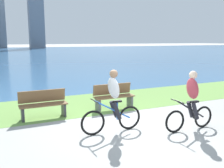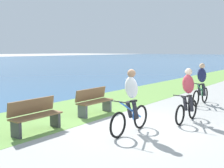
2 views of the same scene
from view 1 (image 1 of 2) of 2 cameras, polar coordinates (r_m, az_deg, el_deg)
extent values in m
plane|color=#9E9E99|center=(7.36, 4.72, -9.96)|extent=(300.00, 300.00, 0.00)
cube|color=#6B9947|center=(10.22, -4.49, -4.25)|extent=(120.00, 3.38, 0.01)
cube|color=#386693|center=(52.35, -21.39, 6.46)|extent=(300.00, 82.38, 0.00)
torus|color=black|center=(6.77, -4.31, -8.72)|extent=(0.68, 0.06, 0.68)
torus|color=black|center=(7.21, 3.95, -7.54)|extent=(0.68, 0.06, 0.68)
cylinder|color=blue|center=(6.89, 0.14, -5.77)|extent=(1.07, 0.04, 0.63)
cylinder|color=blue|center=(6.97, 1.19, -6.04)|extent=(0.04, 0.04, 0.49)
cube|color=black|center=(6.90, 1.20, -3.92)|extent=(0.24, 0.10, 0.05)
cylinder|color=black|center=(6.62, -3.97, -3.82)|extent=(0.03, 0.52, 0.03)
ellipsoid|color=white|center=(6.77, 0.37, -0.89)|extent=(0.40, 0.36, 0.65)
sphere|color=#A57A59|center=(6.71, 0.38, 2.30)|extent=(0.22, 0.22, 0.22)
cylinder|color=#26262D|center=(6.85, 1.15, -6.10)|extent=(0.27, 0.11, 0.49)
cylinder|color=#26262D|center=(7.02, 0.42, -5.69)|extent=(0.27, 0.11, 0.49)
torus|color=black|center=(7.14, 13.96, -8.19)|extent=(0.63, 0.06, 0.63)
torus|color=black|center=(7.80, 19.81, -6.95)|extent=(0.63, 0.06, 0.63)
cylinder|color=black|center=(7.40, 17.27, -5.44)|extent=(0.99, 0.04, 0.60)
cylinder|color=black|center=(7.50, 17.98, -5.67)|extent=(0.04, 0.04, 0.46)
cube|color=black|center=(7.44, 18.08, -3.80)|extent=(0.24, 0.10, 0.05)
cylinder|color=black|center=(7.02, 14.47, -3.74)|extent=(0.03, 0.52, 0.03)
ellipsoid|color=#BF3F4C|center=(7.29, 17.65, -0.99)|extent=(0.40, 0.36, 0.65)
sphere|color=beige|center=(7.23, 17.81, 1.97)|extent=(0.22, 0.22, 0.22)
cylinder|color=#26262D|center=(7.39, 18.22, -5.81)|extent=(0.27, 0.11, 0.49)
cylinder|color=#26262D|center=(7.53, 17.18, -5.47)|extent=(0.27, 0.11, 0.49)
cube|color=brown|center=(9.29, 0.54, -2.84)|extent=(1.50, 0.45, 0.04)
cube|color=brown|center=(9.41, 0.03, -1.12)|extent=(1.50, 0.11, 0.40)
cube|color=#595960|center=(9.63, 4.04, -3.78)|extent=(0.08, 0.37, 0.45)
cube|color=#595960|center=(9.09, -3.17, -4.60)|extent=(0.08, 0.37, 0.45)
cube|color=brown|center=(8.43, -15.16, -4.51)|extent=(1.50, 0.45, 0.04)
cube|color=brown|center=(8.56, -15.46, -2.59)|extent=(1.50, 0.11, 0.40)
cube|color=#38383D|center=(8.61, -10.81, -5.58)|extent=(0.08, 0.37, 0.45)
cube|color=#38383D|center=(8.41, -19.47, -6.36)|extent=(0.08, 0.37, 0.45)
cube|color=#8C939E|center=(89.16, -23.94, 14.32)|extent=(3.01, 3.30, 21.41)
cube|color=slate|center=(84.11, -16.72, 14.42)|extent=(4.43, 3.77, 19.53)
cube|color=slate|center=(88.07, -16.99, 16.10)|extent=(3.29, 3.60, 25.38)
camera|label=2|loc=(3.88, -83.24, -3.05)|focal=44.67mm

